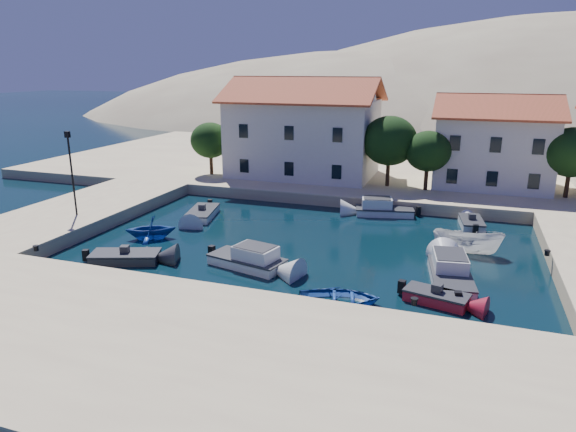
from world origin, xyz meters
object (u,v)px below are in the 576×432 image
Objects in this scene: building_left at (304,126)px; boat_east at (467,253)px; cabin_cruiser_south at (247,259)px; rowboat_south at (339,303)px; cabin_cruiser_east at (451,274)px; building_mid at (494,140)px; lamppost at (71,165)px.

boat_east is (16.29, -16.18, -5.94)m from building_left.
cabin_cruiser_south is 1.23× the size of rowboat_south.
rowboat_south is 0.75× the size of cabin_cruiser_east.
cabin_cruiser_south is 7.22m from rowboat_south.
building_left is 3.55× the size of rowboat_south.
building_mid reaches higher than lamppost.
boat_east is (-1.71, -17.18, -5.22)m from building_mid.
boat_east is at bearing -44.79° from building_left.
building_mid is 1.89× the size of cabin_cruiser_east.
building_left is 24.00m from cabin_cruiser_south.
lamppost is at bearing -144.55° from building_mid.
cabin_cruiser_south is 0.91× the size of cabin_cruiser_east.
building_left is 23.10m from lamppost.
lamppost is 23.07m from rowboat_south.
lamppost is 1.41× the size of boat_east.
building_mid is 2.54× the size of rowboat_south.
rowboat_south is 11.71m from boat_east.
cabin_cruiser_south is (15.21, -3.07, -4.28)m from lamppost.
building_left reaches higher than building_mid.
cabin_cruiser_east is at bearing 21.03° from cabin_cruiser_south.
building_left is 23.72m from boat_east.
lamppost is at bearing -178.14° from cabin_cruiser_south.
boat_east reaches higher than rowboat_south.
building_mid is at bearing 72.59° from cabin_cruiser_south.
building_mid is 1.69× the size of lamppost.
cabin_cruiser_east is (-2.54, -22.47, -4.75)m from building_mid.
building_mid is 23.11m from cabin_cruiser_east.
building_mid reaches higher than cabin_cruiser_east.
rowboat_south is (-7.79, -27.18, -5.22)m from building_mid.
rowboat_south is at bearing 123.17° from cabin_cruiser_east.
cabin_cruiser_east is (11.75, 1.60, 0.00)m from cabin_cruiser_south.
rowboat_south is (10.21, -26.18, -5.94)m from building_left.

